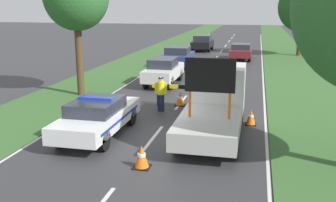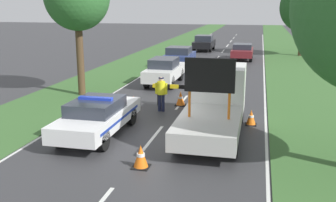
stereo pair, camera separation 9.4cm
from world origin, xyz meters
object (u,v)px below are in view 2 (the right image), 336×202
(pedestrian_civilian, at_px, (196,89))
(traffic_cone_near_police, at_px, (141,156))
(traffic_cone_behind_barrier, at_px, (251,117))
(queued_car_wagon_maroon, at_px, (242,51))
(traffic_cone_lane_edge, at_px, (181,98))
(roadside_tree_near_left, at_px, (304,7))
(traffic_cone_near_truck, at_px, (107,101))
(road_barrier, at_px, (179,89))
(queued_car_van_white, at_px, (164,71))
(queued_car_sedan_black, at_px, (204,43))
(police_officer, at_px, (161,91))
(police_car, at_px, (98,116))
(traffic_cone_centre_front, at_px, (134,102))
(queued_car_hatch_blue, at_px, (179,57))
(work_truck, at_px, (215,101))

(pedestrian_civilian, height_order, traffic_cone_near_police, pedestrian_civilian)
(traffic_cone_behind_barrier, distance_m, queued_car_wagon_maroon, 19.34)
(traffic_cone_lane_edge, relative_size, roadside_tree_near_left, 0.10)
(roadside_tree_near_left, bearing_deg, traffic_cone_near_truck, -116.36)
(pedestrian_civilian, relative_size, traffic_cone_near_police, 2.35)
(road_barrier, height_order, traffic_cone_near_police, road_barrier)
(traffic_cone_near_truck, xyz_separation_m, roadside_tree_near_left, (10.80, 21.80, 4.22))
(traffic_cone_behind_barrier, bearing_deg, queued_car_van_white, 126.46)
(queued_car_sedan_black, bearing_deg, traffic_cone_near_police, 94.41)
(police_officer, xyz_separation_m, traffic_cone_behind_barrier, (4.07, -1.19, -0.64))
(police_car, xyz_separation_m, queued_car_van_white, (0.17, 9.91, 0.10))
(queued_car_wagon_maroon, bearing_deg, traffic_cone_behind_barrier, 93.73)
(traffic_cone_centre_front, distance_m, traffic_cone_lane_edge, 2.31)
(queued_car_hatch_blue, height_order, queued_car_sedan_black, queued_car_hatch_blue)
(traffic_cone_centre_front, distance_m, roadside_tree_near_left, 24.21)
(queued_car_wagon_maroon, bearing_deg, traffic_cone_near_truck, 72.67)
(traffic_cone_near_truck, relative_size, queued_car_wagon_maroon, 0.14)
(police_officer, distance_m, queued_car_van_white, 6.25)
(traffic_cone_lane_edge, bearing_deg, pedestrian_civilian, -35.69)
(pedestrian_civilian, bearing_deg, traffic_cone_near_police, -85.67)
(traffic_cone_near_police, xyz_separation_m, roadside_tree_near_left, (7.10, 28.36, 4.14))
(police_car, relative_size, roadside_tree_near_left, 0.73)
(police_car, xyz_separation_m, pedestrian_civilian, (2.99, 4.44, 0.23))
(queued_car_wagon_maroon, height_order, queued_car_sedan_black, queued_car_sedan_black)
(roadside_tree_near_left, bearing_deg, police_car, -110.25)
(queued_car_hatch_blue, bearing_deg, roadside_tree_near_left, -136.05)
(traffic_cone_centre_front, xyz_separation_m, traffic_cone_lane_edge, (2.02, 1.13, 0.03))
(road_barrier, xyz_separation_m, queued_car_sedan_black, (-2.03, 23.29, -0.04))
(road_barrier, relative_size, traffic_cone_behind_barrier, 4.12)
(traffic_cone_near_truck, bearing_deg, traffic_cone_centre_front, -4.41)
(queued_car_van_white, bearing_deg, pedestrian_civilian, 117.31)
(traffic_cone_near_police, xyz_separation_m, traffic_cone_centre_front, (-2.31, 6.46, -0.04))
(traffic_cone_lane_edge, xyz_separation_m, roadside_tree_near_left, (7.39, 20.78, 4.15))
(work_truck, distance_m, traffic_cone_centre_front, 4.71)
(work_truck, bearing_deg, queued_car_sedan_black, -78.36)
(traffic_cone_centre_front, bearing_deg, traffic_cone_lane_edge, 29.15)
(traffic_cone_lane_edge, bearing_deg, road_barrier, -99.40)
(traffic_cone_centre_front, height_order, traffic_cone_near_truck, traffic_cone_centre_front)
(traffic_cone_lane_edge, relative_size, queued_car_hatch_blue, 0.17)
(work_truck, distance_m, pedestrian_civilian, 3.03)
(pedestrian_civilian, height_order, traffic_cone_centre_front, pedestrian_civilian)
(traffic_cone_near_police, relative_size, queued_car_sedan_black, 0.16)
(queued_car_van_white, xyz_separation_m, roadside_tree_near_left, (9.36, 15.92, 3.65))
(pedestrian_civilian, bearing_deg, traffic_cone_behind_barrier, -26.70)
(work_truck, distance_m, traffic_cone_near_police, 4.61)
(police_car, distance_m, roadside_tree_near_left, 27.79)
(road_barrier, relative_size, police_officer, 1.62)
(traffic_cone_near_truck, height_order, traffic_cone_lane_edge, traffic_cone_lane_edge)
(traffic_cone_behind_barrier, bearing_deg, road_barrier, 147.49)
(traffic_cone_behind_barrier, xyz_separation_m, queued_car_van_white, (-5.40, 7.30, 0.53))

